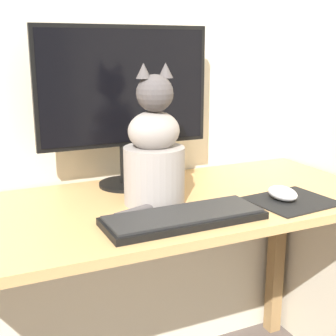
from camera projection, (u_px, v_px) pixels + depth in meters
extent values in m
cube|color=beige|center=(109.00, 11.00, 1.44)|extent=(7.00, 0.04, 2.50)
cube|color=tan|center=(149.00, 207.00, 1.30)|extent=(1.37, 0.57, 0.02)
cube|color=olive|center=(276.00, 252.00, 1.87)|extent=(0.05, 0.05, 0.70)
cylinder|color=black|center=(127.00, 184.00, 1.47)|extent=(0.17, 0.17, 0.01)
cylinder|color=black|center=(126.00, 164.00, 1.45)|extent=(0.04, 0.04, 0.12)
cube|color=black|center=(124.00, 87.00, 1.39)|extent=(0.53, 0.02, 0.36)
cube|color=black|center=(126.00, 87.00, 1.38)|extent=(0.51, 0.00, 0.33)
cube|color=black|center=(184.00, 218.00, 1.16)|extent=(0.41, 0.15, 0.02)
cube|color=black|center=(184.00, 214.00, 1.16)|extent=(0.39, 0.14, 0.01)
cube|color=black|center=(292.00, 201.00, 1.31)|extent=(0.24, 0.21, 0.00)
ellipsoid|color=white|center=(282.00, 193.00, 1.31)|extent=(0.07, 0.10, 0.04)
cylinder|color=gray|center=(154.00, 175.00, 1.29)|extent=(0.17, 0.17, 0.16)
ellipsoid|color=gray|center=(153.00, 131.00, 1.26)|extent=(0.15, 0.13, 0.11)
sphere|color=#474242|center=(155.00, 93.00, 1.22)|extent=(0.10, 0.10, 0.10)
cone|color=#474242|center=(143.00, 71.00, 1.20)|extent=(0.04, 0.04, 0.04)
cone|color=#474242|center=(166.00, 70.00, 1.22)|extent=(0.04, 0.04, 0.04)
cylinder|color=#474242|center=(149.00, 208.00, 1.23)|extent=(0.21, 0.09, 0.02)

